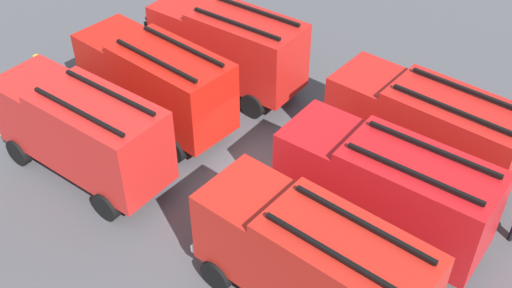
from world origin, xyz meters
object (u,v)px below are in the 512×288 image
(fire_truck_4, at_px, (312,260))
(firefighter_0, at_px, (114,52))
(fire_truck_3, at_px, (155,80))
(fire_truck_0, at_px, (424,127))
(fire_truck_1, at_px, (228,45))
(fire_truck_5, at_px, (82,129))
(firefighter_1, at_px, (39,69))
(firefighter_2, at_px, (150,32))
(fire_truck_2, at_px, (384,187))

(fire_truck_4, bearing_deg, firefighter_0, -19.09)
(fire_truck_3, bearing_deg, fire_truck_0, -155.69)
(fire_truck_1, height_order, fire_truck_4, same)
(fire_truck_1, distance_m, fire_truck_5, 7.81)
(fire_truck_1, bearing_deg, firefighter_1, 36.11)
(fire_truck_0, relative_size, firefighter_2, 4.06)
(fire_truck_2, bearing_deg, firefighter_2, -15.73)
(fire_truck_5, xyz_separation_m, firefighter_1, (6.35, -2.64, -1.26))
(fire_truck_1, relative_size, firefighter_0, 4.50)
(fire_truck_0, height_order, firefighter_1, fire_truck_0)
(fire_truck_5, height_order, firefighter_0, fire_truck_5)
(fire_truck_0, bearing_deg, firefighter_1, 19.43)
(fire_truck_4, bearing_deg, fire_truck_5, 1.99)
(firefighter_2, bearing_deg, fire_truck_3, -12.70)
(fire_truck_2, distance_m, firefighter_0, 15.08)
(fire_truck_0, height_order, firefighter_2, fire_truck_0)
(fire_truck_2, xyz_separation_m, fire_truck_5, (10.12, 3.95, 0.00))
(firefighter_1, bearing_deg, fire_truck_5, 146.41)
(fire_truck_2, relative_size, fire_truck_3, 0.98)
(fire_truck_0, xyz_separation_m, firefighter_2, (14.44, -0.29, -1.14))
(fire_truck_0, distance_m, fire_truck_2, 3.71)
(fire_truck_3, distance_m, firefighter_2, 6.16)
(firefighter_1, bearing_deg, fire_truck_3, -179.52)
(fire_truck_4, xyz_separation_m, firefighter_2, (14.62, -7.93, -1.14))
(fire_truck_0, height_order, fire_truck_2, same)
(fire_truck_1, bearing_deg, fire_truck_0, 177.69)
(fire_truck_5, bearing_deg, fire_truck_2, -159.46)
(fire_truck_3, bearing_deg, fire_truck_4, 162.54)
(fire_truck_2, distance_m, fire_truck_4, 3.96)
(fire_truck_2, xyz_separation_m, firefighter_1, (16.47, 1.31, -1.26))
(firefighter_0, bearing_deg, fire_truck_5, -47.55)
(fire_truck_0, relative_size, firefighter_0, 4.52)
(fire_truck_0, height_order, fire_truck_1, same)
(fire_truck_5, height_order, firefighter_2, fire_truck_5)
(fire_truck_3, relative_size, firefighter_1, 4.56)
(fire_truck_3, bearing_deg, fire_truck_2, -176.07)
(fire_truck_2, xyz_separation_m, firefighter_0, (14.93, -1.73, -1.26))
(firefighter_1, bearing_deg, fire_truck_4, 159.76)
(fire_truck_0, distance_m, fire_truck_4, 7.64)
(fire_truck_0, xyz_separation_m, fire_truck_3, (9.92, 3.74, 0.00))
(fire_truck_0, relative_size, fire_truck_1, 1.00)
(fire_truck_0, bearing_deg, firefighter_2, 1.03)
(firefighter_1, bearing_deg, fire_truck_2, 173.52)
(fire_truck_5, distance_m, firefighter_1, 6.99)
(fire_truck_5, bearing_deg, fire_truck_4, 179.21)
(firefighter_0, bearing_deg, fire_truck_0, 9.86)
(fire_truck_2, bearing_deg, firefighter_0, -7.31)
(fire_truck_1, height_order, firefighter_2, fire_truck_1)
(fire_truck_5, bearing_deg, fire_truck_0, -142.71)
(fire_truck_0, bearing_deg, fire_truck_4, 93.54)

